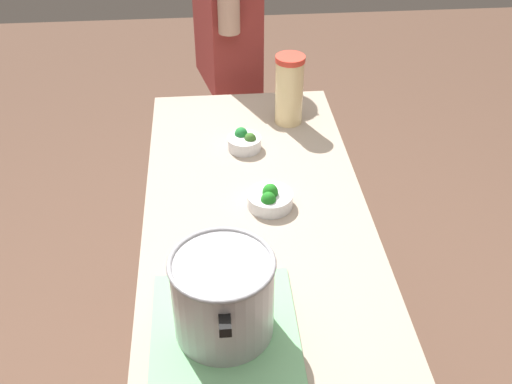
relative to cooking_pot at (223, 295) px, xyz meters
The scene contains 7 objects.
counter_slab 0.74m from the cooking_pot, 13.89° to the right, with size 1.37×0.63×0.94m, color tan.
dish_cloth 0.11m from the cooking_pot, 165.96° to the left, with size 0.36×0.33×0.01m, color #76B97F.
cooking_pot is the anchor object (origin of this frame).
lemonade_pitcher 0.95m from the cooking_pot, 16.06° to the right, with size 0.10×0.10×0.24m.
broccoli_bowl_front 0.47m from the cooking_pot, 18.67° to the right, with size 0.13×0.13×0.07m.
broccoli_bowl_center 0.76m from the cooking_pot, ahead, with size 0.11×0.11×0.07m.
person_cook 1.44m from the cooking_pot, ahead, with size 0.50×0.27×1.64m.
Camera 1 is at (-1.36, 0.12, 2.00)m, focal length 42.85 mm.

